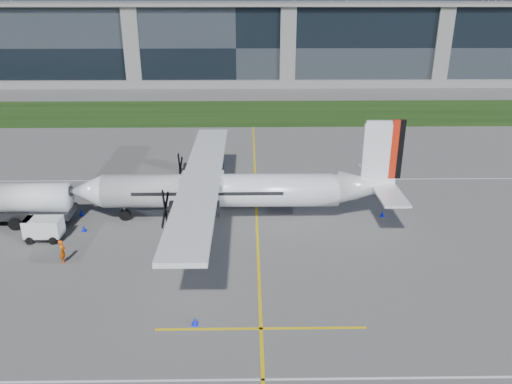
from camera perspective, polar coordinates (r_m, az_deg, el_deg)
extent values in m
plane|color=#615F5C|center=(71.57, -2.75, 7.59)|extent=(400.00, 400.00, 0.00)
cube|color=#16350E|center=(79.34, -2.58, 9.04)|extent=(400.00, 18.00, 0.04)
cube|color=black|center=(109.80, -2.18, 16.61)|extent=(120.00, 20.00, 15.00)
cube|color=black|center=(169.95, -1.73, 17.00)|extent=(400.00, 6.00, 6.00)
cube|color=yellow|center=(43.13, 0.06, -2.34)|extent=(0.20, 70.00, 0.01)
imported|color=#F25907|center=(37.59, -21.27, -6.17)|extent=(0.62, 0.83, 1.98)
cone|color=#0E1AF1|center=(43.64, 14.26, -2.41)|extent=(0.36, 0.36, 0.50)
cone|color=#0E1AF1|center=(44.96, -20.98, -2.50)|extent=(0.36, 0.36, 0.50)
cone|color=#0E1AF1|center=(45.03, -19.32, -2.23)|extent=(0.36, 0.36, 0.50)
cone|color=#0E1AF1|center=(29.67, -7.01, -14.42)|extent=(0.36, 0.36, 0.50)
cone|color=#0E1AF1|center=(42.04, -19.08, -3.95)|extent=(0.36, 0.36, 0.50)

